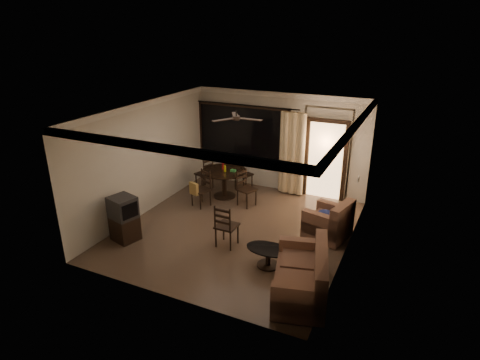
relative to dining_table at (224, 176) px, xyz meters
The scene contains 12 objects.
ground 2.05m from the dining_table, 54.65° to the right, with size 5.50×5.50×0.00m, color #7F6651.
room_shell 2.12m from the dining_table, ahead, with size 5.50×6.70×5.50m.
dining_table is the anchor object (origin of this frame).
dining_chair_west 0.90m from the dining_table, 160.82° to the left, with size 0.53×0.53×0.95m.
dining_chair_east 0.89m from the dining_table, 19.33° to the right, with size 0.53×0.53×0.95m.
dining_chair_south 0.91m from the dining_table, 109.35° to the right, with size 0.53×0.57×0.95m.
dining_chair_north 0.81m from the dining_table, 69.60° to the left, with size 0.53×0.53×0.95m.
tv_cabinet 3.19m from the dining_table, 106.55° to the right, with size 0.64×0.61×1.03m.
sofa 4.62m from the dining_table, 45.33° to the right, with size 1.27×1.82×0.88m.
armchair 3.36m from the dining_table, 18.42° to the right, with size 1.05×1.05×0.88m.
coffee_table 3.59m from the dining_table, 48.94° to the right, with size 0.90×0.54×0.40m.
side_chair 2.67m from the dining_table, 61.90° to the right, with size 0.44×0.44×0.99m.
Camera 1 is at (3.60, -7.51, 4.51)m, focal length 30.00 mm.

